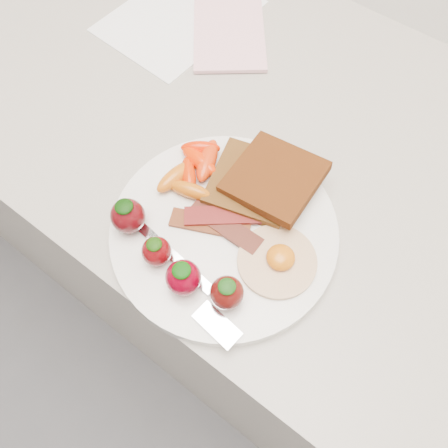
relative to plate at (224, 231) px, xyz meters
The scene contains 11 objects.
counter 0.49m from the plate, 85.80° to the left, with size 2.00×0.60×0.90m, color gray.
plate is the anchor object (origin of this frame).
toast_lower 0.07m from the plate, 95.64° to the left, with size 0.10×0.10×0.01m, color #41260B.
toast_upper 0.09m from the plate, 79.94° to the left, with size 0.10×0.10×0.01m, color black.
fried_egg 0.08m from the plate, ahead, with size 0.11×0.11×0.02m.
bacon_strips 0.02m from the plate, 167.55° to the left, with size 0.11×0.09×0.01m.
baby_carrots 0.09m from the plate, 152.25° to the left, with size 0.08×0.11×0.02m.
strawberries 0.08m from the plate, 105.33° to the right, with size 0.18×0.06×0.05m.
fork 0.08m from the plate, 79.44° to the right, with size 0.18×0.06×0.00m.
paper_sheet 0.40m from the plate, 137.25° to the left, with size 0.18×0.24×0.00m, color white.
notepad 0.34m from the plate, 125.47° to the left, with size 0.11×0.16×0.01m, color #F5B2BC.
Camera 1 is at (0.12, 1.35, 1.38)m, focal length 35.00 mm.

